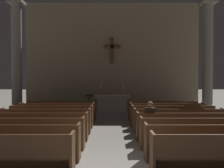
# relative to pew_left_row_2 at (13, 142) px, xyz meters

# --- Properties ---
(pew_left_row_2) EXTENTS (3.42, 0.50, 0.95)m
(pew_left_row_2) POSITION_rel_pew_left_row_2_xyz_m (0.00, 0.00, 0.00)
(pew_left_row_2) COLOR brown
(pew_left_row_2) RESTS_ON ground
(pew_left_row_3) EXTENTS (3.42, 0.50, 0.95)m
(pew_left_row_3) POSITION_rel_pew_left_row_2_xyz_m (0.00, 1.09, 0.00)
(pew_left_row_3) COLOR brown
(pew_left_row_3) RESTS_ON ground
(pew_left_row_4) EXTENTS (3.42, 0.50, 0.95)m
(pew_left_row_4) POSITION_rel_pew_left_row_2_xyz_m (0.00, 2.18, 0.00)
(pew_left_row_4) COLOR brown
(pew_left_row_4) RESTS_ON ground
(pew_left_row_5) EXTENTS (3.42, 0.50, 0.95)m
(pew_left_row_5) POSITION_rel_pew_left_row_2_xyz_m (0.00, 3.26, 0.00)
(pew_left_row_5) COLOR brown
(pew_left_row_5) RESTS_ON ground
(pew_left_row_6) EXTENTS (3.42, 0.50, 0.95)m
(pew_left_row_6) POSITION_rel_pew_left_row_2_xyz_m (0.00, 4.35, 0.00)
(pew_left_row_6) COLOR brown
(pew_left_row_6) RESTS_ON ground
(pew_left_row_7) EXTENTS (3.42, 0.50, 0.95)m
(pew_left_row_7) POSITION_rel_pew_left_row_2_xyz_m (0.00, 5.44, 0.00)
(pew_left_row_7) COLOR brown
(pew_left_row_7) RESTS_ON ground
(pew_left_row_8) EXTENTS (3.42, 0.50, 0.95)m
(pew_left_row_8) POSITION_rel_pew_left_row_2_xyz_m (0.00, 6.53, 0.00)
(pew_left_row_8) COLOR brown
(pew_left_row_8) RESTS_ON ground
(pew_right_row_2) EXTENTS (3.42, 0.50, 0.95)m
(pew_right_row_2) POSITION_rel_pew_left_row_2_xyz_m (5.08, 0.00, 0.00)
(pew_right_row_2) COLOR brown
(pew_right_row_2) RESTS_ON ground
(pew_right_row_3) EXTENTS (3.42, 0.50, 0.95)m
(pew_right_row_3) POSITION_rel_pew_left_row_2_xyz_m (5.08, 1.09, 0.00)
(pew_right_row_3) COLOR brown
(pew_right_row_3) RESTS_ON ground
(pew_right_row_4) EXTENTS (3.42, 0.50, 0.95)m
(pew_right_row_4) POSITION_rel_pew_left_row_2_xyz_m (5.08, 2.18, 0.00)
(pew_right_row_4) COLOR brown
(pew_right_row_4) RESTS_ON ground
(pew_right_row_5) EXTENTS (3.42, 0.50, 0.95)m
(pew_right_row_5) POSITION_rel_pew_left_row_2_xyz_m (5.08, 3.26, 0.00)
(pew_right_row_5) COLOR brown
(pew_right_row_5) RESTS_ON ground
(pew_right_row_6) EXTENTS (3.42, 0.50, 0.95)m
(pew_right_row_6) POSITION_rel_pew_left_row_2_xyz_m (5.08, 4.35, 0.00)
(pew_right_row_6) COLOR brown
(pew_right_row_6) RESTS_ON ground
(pew_right_row_7) EXTENTS (3.42, 0.50, 0.95)m
(pew_right_row_7) POSITION_rel_pew_left_row_2_xyz_m (5.08, 5.44, 0.00)
(pew_right_row_7) COLOR brown
(pew_right_row_7) RESTS_ON ground
(pew_right_row_8) EXTENTS (3.42, 0.50, 0.95)m
(pew_right_row_8) POSITION_rel_pew_left_row_2_xyz_m (5.08, 6.53, 0.00)
(pew_right_row_8) COLOR brown
(pew_right_row_8) RESTS_ON ground
(column_left_second) EXTENTS (0.85, 0.85, 6.40)m
(column_left_second) POSITION_rel_pew_left_row_2_xyz_m (-2.83, 8.16, 2.64)
(column_left_second) COLOR gray
(column_left_second) RESTS_ON ground
(column_right_second) EXTENTS (0.85, 0.85, 6.40)m
(column_right_second) POSITION_rel_pew_left_row_2_xyz_m (7.91, 8.16, 2.64)
(column_right_second) COLOR gray
(column_right_second) RESTS_ON ground
(altar) EXTENTS (2.20, 0.90, 1.01)m
(altar) POSITION_rel_pew_left_row_2_xyz_m (2.54, 9.53, 0.06)
(altar) COLOR #BCB7AD
(altar) RESTS_ON ground
(candlestick_left) EXTENTS (0.16, 0.16, 0.74)m
(candlestick_left) POSITION_rel_pew_left_row_2_xyz_m (1.84, 9.53, 0.77)
(candlestick_left) COLOR #B79338
(candlestick_left) RESTS_ON altar
(candlestick_right) EXTENTS (0.16, 0.16, 0.74)m
(candlestick_right) POSITION_rel_pew_left_row_2_xyz_m (3.24, 9.53, 0.77)
(candlestick_right) COLOR #B79338
(candlestick_right) RESTS_ON altar
(apse_with_cross) EXTENTS (11.65, 0.46, 7.12)m
(apse_with_cross) POSITION_rel_pew_left_row_2_xyz_m (2.54, 11.22, 3.09)
(apse_with_cross) COLOR gray
(apse_with_cross) RESTS_ON ground
(lectern) EXTENTS (0.44, 0.36, 1.15)m
(lectern) POSITION_rel_pew_left_row_2_xyz_m (1.25, 8.33, 0.07)
(lectern) COLOR brown
(lectern) RESTS_ON ground
(lone_worshipper) EXTENTS (0.32, 0.43, 1.32)m
(lone_worshipper) POSITION_rel_pew_left_row_2_xyz_m (3.81, 2.21, 0.22)
(lone_worshipper) COLOR #26262B
(lone_worshipper) RESTS_ON ground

